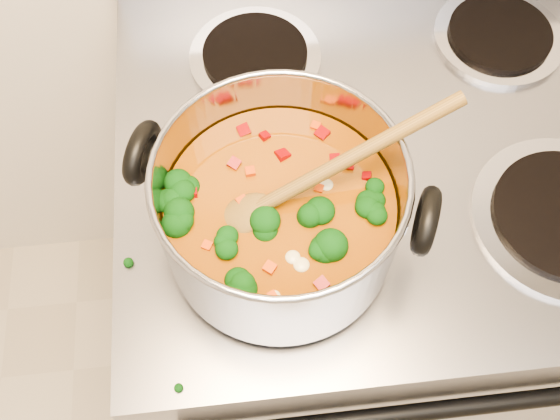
% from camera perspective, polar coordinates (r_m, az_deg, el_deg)
% --- Properties ---
extents(electric_range, '(0.79, 0.71, 1.08)m').
position_cam_1_polar(electric_range, '(1.29, 7.38, -4.50)').
color(electric_range, gray).
rests_on(electric_range, ground).
extents(stockpot, '(0.34, 0.28, 0.17)m').
position_cam_1_polar(stockpot, '(0.72, -0.00, -0.11)').
color(stockpot, '#9B9BA2').
rests_on(stockpot, electric_range).
extents(wooden_spoon, '(0.29, 0.11, 0.12)m').
position_cam_1_polar(wooden_spoon, '(0.68, 1.56, 2.13)').
color(wooden_spoon, brown).
rests_on(wooden_spoon, stockpot).
extents(cooktop_crumbs, '(0.18, 0.41, 0.01)m').
position_cam_1_polar(cooktop_crumbs, '(0.81, 7.68, -0.94)').
color(cooktop_crumbs, black).
rests_on(cooktop_crumbs, electric_range).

